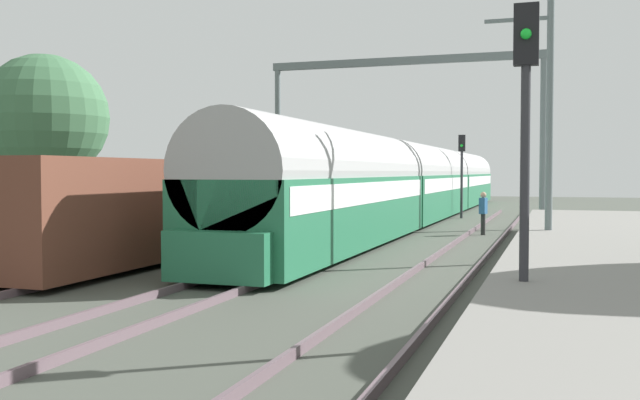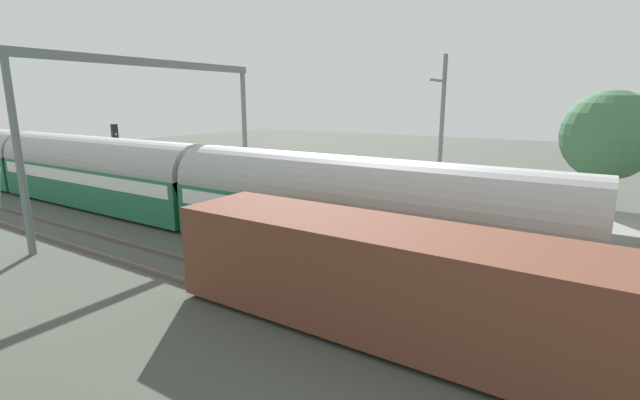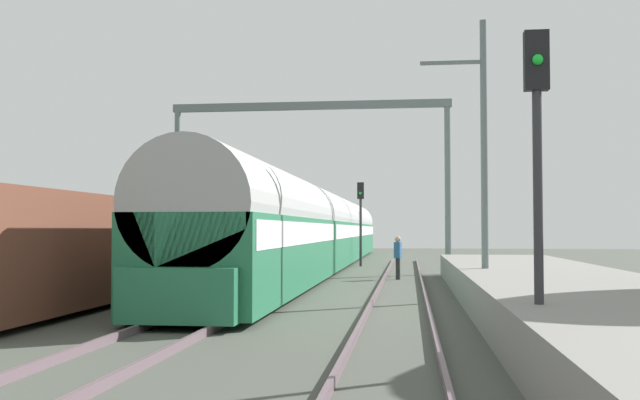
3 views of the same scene
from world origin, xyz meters
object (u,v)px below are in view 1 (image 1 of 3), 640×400
passenger_train (423,182)px  catenary_gantry (403,105)px  railway_signal_near (525,126)px  freight_car (154,208)px  person_crossing (483,209)px  railway_signal_far (462,164)px

passenger_train → catenary_gantry: size_ratio=3.81×
railway_signal_near → freight_car: bearing=145.9°
catenary_gantry → person_crossing: bearing=-42.6°
railway_signal_near → catenary_gantry: bearing=106.3°
railway_signal_near → catenary_gantry: size_ratio=0.39×
passenger_train → railway_signal_far: 2.45m
railway_signal_near → passenger_train: bearing=103.3°
freight_car → railway_signal_near: size_ratio=2.60×
railway_signal_far → freight_car: bearing=-106.2°
person_crossing → railway_signal_near: railway_signal_near is taller
passenger_train → railway_signal_near: railway_signal_near is taller
person_crossing → railway_signal_near: 18.49m
passenger_train → freight_car: 20.50m
person_crossing → railway_signal_far: 10.66m
person_crossing → railway_signal_far: (-2.16, 10.27, 1.90)m
passenger_train → freight_car: size_ratio=3.78×
catenary_gantry → freight_car: bearing=-106.1°
passenger_train → railway_signal_far: railway_signal_far is taller
freight_car → railway_signal_near: 13.02m
passenger_train → railway_signal_near: (6.43, -27.29, 1.23)m
passenger_train → freight_car: (-4.26, -20.05, -0.50)m
person_crossing → railway_signal_near: bearing=-161.6°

